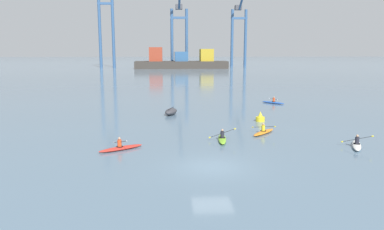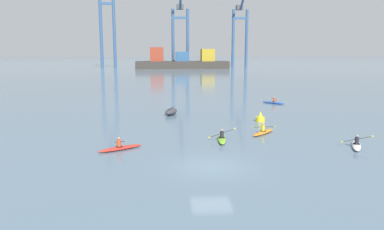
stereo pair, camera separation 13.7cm
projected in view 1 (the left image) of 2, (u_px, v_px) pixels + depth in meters
ground_plane at (213, 167)px, 23.05m from camera, size 800.00×800.00×0.00m
container_barge at (181, 62)px, 147.69m from camera, size 36.23×9.39×8.23m
gantry_crane_west at (106, 18)px, 150.11m from camera, size 6.49×17.14×40.05m
gantry_crane_west_mid at (179, 26)px, 152.06m from camera, size 7.22×18.90×34.73m
gantry_crane_east_mid at (239, 27)px, 159.95m from camera, size 7.03×18.69×33.65m
capsized_dinghy at (171, 112)px, 41.64m from camera, size 1.89×2.82×0.76m
channel_buoy at (260, 118)px, 37.76m from camera, size 0.90×0.90×1.00m
kayak_lime at (222, 138)px, 29.70m from camera, size 2.17×3.45×1.05m
kayak_red at (121, 148)px, 26.90m from camera, size 3.18×2.35×0.95m
kayak_white at (357, 145)px, 27.75m from camera, size 2.03×3.33×0.98m
kayak_orange at (264, 132)px, 32.13m from camera, size 2.71×2.93×0.95m
kayak_blue at (273, 102)px, 50.42m from camera, size 2.75×2.90×0.95m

